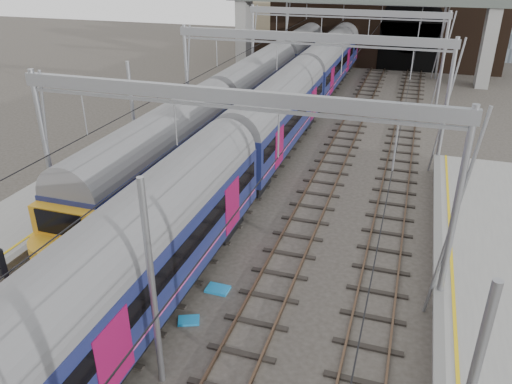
% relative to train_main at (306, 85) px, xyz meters
% --- Properties ---
extents(tracks, '(14.40, 80.00, 0.22)m').
position_rel_train_main_xyz_m(tracks, '(2.00, -15.64, -2.55)').
color(tracks, '#4C3828').
rests_on(tracks, ground).
extents(overhead_line, '(16.80, 80.00, 8.00)m').
position_rel_train_main_xyz_m(overhead_line, '(2.00, -9.16, 4.00)').
color(overhead_line, gray).
rests_on(overhead_line, ground).
extents(retaining_wall, '(28.00, 2.75, 9.00)m').
position_rel_train_main_xyz_m(retaining_wall, '(3.40, 21.29, 1.76)').
color(retaining_wall, black).
rests_on(retaining_wall, ground).
extents(overbridge, '(28.00, 3.00, 9.25)m').
position_rel_train_main_xyz_m(overbridge, '(2.00, 15.36, 4.69)').
color(overbridge, gray).
rests_on(overbridge, ground).
extents(train_main, '(2.94, 67.93, 5.01)m').
position_rel_train_main_xyz_m(train_main, '(0.00, 0.00, 0.00)').
color(train_main, black).
rests_on(train_main, ground).
extents(train_second, '(2.82, 65.09, 4.84)m').
position_rel_train_main_xyz_m(train_second, '(-4.00, 7.39, -0.08)').
color(train_second, black).
rests_on(train_second, ground).
extents(signal_near_left, '(0.34, 0.46, 4.65)m').
position_rel_train_main_xyz_m(signal_near_left, '(-2.29, -29.59, 0.38)').
color(signal_near_left, black).
rests_on(signal_near_left, ground).
extents(equip_cover_a, '(0.92, 0.66, 0.11)m').
position_rel_train_main_xyz_m(equip_cover_a, '(1.94, -23.82, -2.52)').
color(equip_cover_a, '#1B86CD').
rests_on(equip_cover_a, ground).
extents(equip_cover_b, '(0.92, 0.79, 0.09)m').
position_rel_train_main_xyz_m(equip_cover_b, '(1.63, -25.88, -2.53)').
color(equip_cover_b, '#1B86CD').
rests_on(equip_cover_b, ground).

